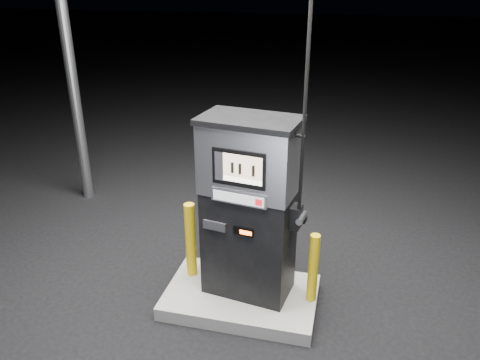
# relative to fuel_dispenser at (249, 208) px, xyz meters

# --- Properties ---
(ground) EXTENTS (80.00, 80.00, 0.00)m
(ground) POSITION_rel_fuel_dispenser_xyz_m (-0.07, -0.07, -1.13)
(ground) COLOR black
(ground) RESTS_ON ground
(pump_island) EXTENTS (1.60, 1.00, 0.15)m
(pump_island) POSITION_rel_fuel_dispenser_xyz_m (-0.07, -0.07, -1.06)
(pump_island) COLOR slate
(pump_island) RESTS_ON ground
(fuel_dispenser) EXTENTS (1.09, 0.70, 3.96)m
(fuel_dispenser) POSITION_rel_fuel_dispenser_xyz_m (0.00, 0.00, 0.00)
(fuel_dispenser) COLOR black
(fuel_dispenser) RESTS_ON pump_island
(bollard_left) EXTENTS (0.14, 0.14, 0.88)m
(bollard_left) POSITION_rel_fuel_dispenser_xyz_m (-0.68, 0.12, -0.54)
(bollard_left) COLOR gold
(bollard_left) RESTS_ON pump_island
(bollard_right) EXTENTS (0.11, 0.11, 0.77)m
(bollard_right) POSITION_rel_fuel_dispenser_xyz_m (0.67, -0.03, -0.60)
(bollard_right) COLOR gold
(bollard_right) RESTS_ON pump_island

